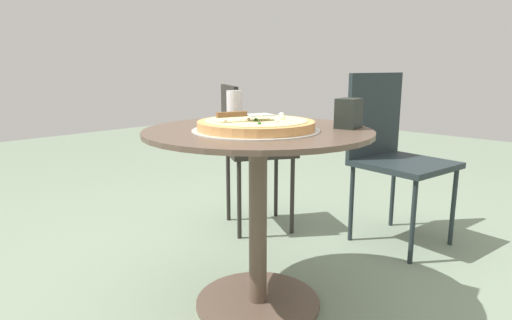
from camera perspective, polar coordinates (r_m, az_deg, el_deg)
name	(u,v)px	position (r m, az deg, el deg)	size (l,w,h in m)	color
ground_plane	(258,304)	(1.85, 0.24, -18.13)	(10.00, 10.00, 0.00)	gray
patio_table	(258,185)	(1.66, 0.26, -3.20)	(0.84, 0.84, 0.71)	brown
pizza_on_tray	(256,125)	(1.58, 0.01, 4.50)	(0.46, 0.46, 0.05)	silver
pizza_server	(244,115)	(1.54, -1.55, 5.91)	(0.11, 0.21, 0.02)	silver
drinking_cup	(234,105)	(1.94, -2.81, 7.19)	(0.07, 0.07, 0.12)	silver
napkin_dispenser	(349,113)	(1.67, 11.93, 5.94)	(0.10, 0.08, 0.11)	black
patio_chair_far	(248,144)	(2.50, -1.07, 2.12)	(0.50, 0.50, 0.83)	#282621
patio_chair_corner	(392,147)	(2.45, 17.19, 1.68)	(0.49, 0.49, 0.90)	#222D2F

